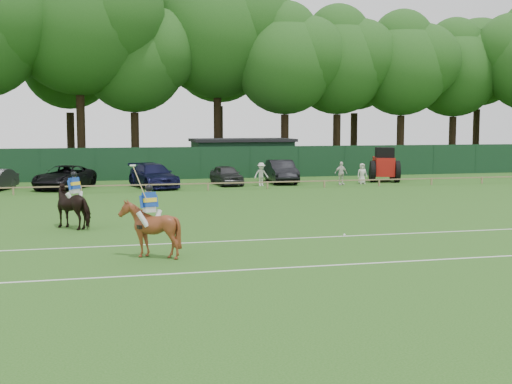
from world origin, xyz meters
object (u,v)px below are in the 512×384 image
object	(u,v)px
spectator_mid	(341,173)
spectator_right	(362,174)
polo_ball	(344,235)
utility_shed	(242,157)
spectator_left	(261,174)
horse_chestnut	(150,229)
suv_black	(64,177)
estate_black	(281,172)
hatch_grey	(226,175)
horse_dark	(75,206)
sedan_navy	(153,176)
tractor	(384,165)

from	to	relation	value
spectator_mid	spectator_right	xyz separation A→B (m)	(1.71, 0.27, -0.08)
polo_ball	utility_shed	distance (m)	31.08
spectator_left	spectator_mid	size ratio (longest dim) A/B	0.98
horse_chestnut	suv_black	world-z (taller)	horse_chestnut
spectator_left	spectator_right	size ratio (longest dim) A/B	1.09
suv_black	estate_black	size ratio (longest dim) A/B	1.10
horse_chestnut	estate_black	xyz separation A→B (m)	(11.79, 25.47, -0.12)
horse_chestnut	hatch_grey	world-z (taller)	horse_chestnut
horse_dark	estate_black	world-z (taller)	horse_dark
sedan_navy	spectator_mid	size ratio (longest dim) A/B	3.36
sedan_navy	hatch_grey	distance (m)	5.26
spectator_left	utility_shed	distance (m)	9.90
estate_black	spectator_right	xyz separation A→B (m)	(5.38, -2.29, -0.09)
spectator_left	tractor	size ratio (longest dim) A/B	0.46
sedan_navy	estate_black	xyz separation A→B (m)	(9.39, 1.39, 0.03)
spectator_left	utility_shed	xyz separation A→B (m)	(0.87, 9.83, 0.73)
hatch_grey	estate_black	size ratio (longest dim) A/B	0.81
spectator_mid	polo_ball	world-z (taller)	spectator_mid
horse_dark	utility_shed	distance (m)	29.40
spectator_right	hatch_grey	bearing A→B (deg)	170.02
suv_black	spectator_mid	bearing A→B (deg)	18.33
utility_shed	estate_black	bearing A→B (deg)	-81.92
sedan_navy	spectator_left	distance (m)	7.42
hatch_grey	spectator_right	distance (m)	9.71
horse_dark	spectator_mid	world-z (taller)	horse_dark
sedan_navy	spectator_mid	world-z (taller)	spectator_mid
hatch_grey	polo_ball	distance (m)	22.39
horse_chestnut	spectator_left	world-z (taller)	horse_chestnut
hatch_grey	estate_black	world-z (taller)	estate_black
horse_dark	utility_shed	bearing A→B (deg)	-160.91
estate_black	spectator_mid	xyz separation A→B (m)	(3.66, -2.56, -0.00)
spectator_mid	utility_shed	distance (m)	11.52
sedan_navy	spectator_right	xyz separation A→B (m)	(14.76, -0.91, -0.06)
polo_ball	horse_chestnut	bearing A→B (deg)	-162.38
horse_dark	sedan_navy	xyz separation A→B (m)	(4.88, 17.01, -0.13)
horse_chestnut	hatch_grey	xyz separation A→B (m)	(7.60, 24.85, -0.25)
suv_black	utility_shed	size ratio (longest dim) A/B	0.66
horse_chestnut	polo_ball	distance (m)	8.19
hatch_grey	spectator_left	world-z (taller)	spectator_left
utility_shed	spectator_left	bearing A→B (deg)	-95.03
spectator_left	utility_shed	world-z (taller)	utility_shed
estate_black	polo_ball	distance (m)	23.37
suv_black	hatch_grey	bearing A→B (deg)	24.35
utility_shed	tractor	bearing A→B (deg)	-44.31
polo_ball	spectator_mid	bearing A→B (deg)	69.38
polo_ball	spectator_left	bearing A→B (deg)	84.47
spectator_right	polo_ball	distance (m)	22.76
spectator_right	polo_ball	bearing A→B (deg)	-114.49
estate_black	sedan_navy	bearing A→B (deg)	-167.00
spectator_mid	tractor	size ratio (longest dim) A/B	0.47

